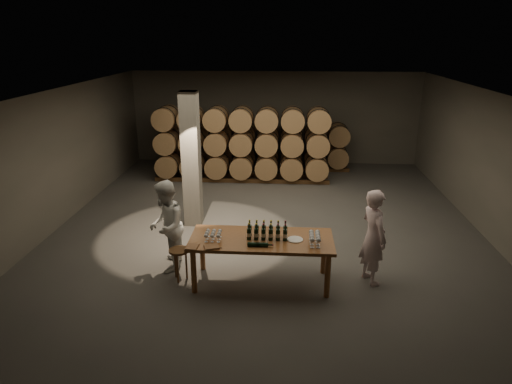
# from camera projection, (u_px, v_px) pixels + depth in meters

# --- Properties ---
(room) EXTENTS (12.00, 12.00, 12.00)m
(room) POSITION_uv_depth(u_px,v_px,m) (191.00, 160.00, 10.69)
(room) COLOR #53504D
(room) RESTS_ON ground
(tasting_table) EXTENTS (2.60, 1.10, 0.90)m
(tasting_table) POSITION_uv_depth(u_px,v_px,m) (261.00, 243.00, 8.30)
(tasting_table) COLOR brown
(tasting_table) RESTS_ON ground
(barrel_stack_back) EXTENTS (6.26, 0.95, 1.57)m
(barrel_stack_back) POSITION_uv_depth(u_px,v_px,m) (257.00, 144.00, 15.58)
(barrel_stack_back) COLOR brown
(barrel_stack_back) RESTS_ON ground
(barrel_stack_front) EXTENTS (5.48, 0.95, 2.31)m
(barrel_stack_front) POSITION_uv_depth(u_px,v_px,m) (242.00, 143.00, 14.16)
(barrel_stack_front) COLOR brown
(barrel_stack_front) RESTS_ON ground
(bottle_cluster) EXTENTS (0.73, 0.23, 0.32)m
(bottle_cluster) POSITION_uv_depth(u_px,v_px,m) (267.00, 232.00, 8.23)
(bottle_cluster) COLOR black
(bottle_cluster) RESTS_ON tasting_table
(lying_bottles) EXTENTS (0.45, 0.08, 0.08)m
(lying_bottles) POSITION_uv_depth(u_px,v_px,m) (258.00, 245.00, 7.93)
(lying_bottles) COLOR black
(lying_bottles) RESTS_ON tasting_table
(glass_cluster_left) EXTENTS (0.30, 0.30, 0.16)m
(glass_cluster_left) POSITION_uv_depth(u_px,v_px,m) (213.00, 234.00, 8.18)
(glass_cluster_left) COLOR silver
(glass_cluster_left) RESTS_ON tasting_table
(glass_cluster_right) EXTENTS (0.20, 0.42, 0.19)m
(glass_cluster_right) POSITION_uv_depth(u_px,v_px,m) (315.00, 236.00, 8.02)
(glass_cluster_right) COLOR silver
(glass_cluster_right) RESTS_ON tasting_table
(plate) EXTENTS (0.29, 0.29, 0.02)m
(plate) POSITION_uv_depth(u_px,v_px,m) (295.00, 239.00, 8.20)
(plate) COLOR white
(plate) RESTS_ON tasting_table
(notebook_near) EXTENTS (0.30, 0.27, 0.03)m
(notebook_near) POSITION_uv_depth(u_px,v_px,m) (212.00, 247.00, 7.90)
(notebook_near) COLOR brown
(notebook_near) RESTS_ON tasting_table
(notebook_corner) EXTENTS (0.21, 0.26, 0.02)m
(notebook_corner) POSITION_uv_depth(u_px,v_px,m) (192.00, 247.00, 7.91)
(notebook_corner) COLOR brown
(notebook_corner) RESTS_ON tasting_table
(pen) EXTENTS (0.14, 0.04, 0.01)m
(pen) POSITION_uv_depth(u_px,v_px,m) (218.00, 248.00, 7.89)
(pen) COLOR black
(pen) RESTS_ON tasting_table
(stool) EXTENTS (0.37, 0.37, 0.62)m
(stool) POSITION_uv_depth(u_px,v_px,m) (179.00, 255.00, 8.49)
(stool) COLOR brown
(stool) RESTS_ON ground
(person_man) EXTENTS (0.65, 0.78, 1.82)m
(person_man) POSITION_uv_depth(u_px,v_px,m) (373.00, 237.00, 8.31)
(person_man) COLOR white
(person_man) RESTS_ON ground
(person_woman) EXTENTS (0.77, 0.94, 1.80)m
(person_woman) POSITION_uv_depth(u_px,v_px,m) (166.00, 226.00, 8.78)
(person_woman) COLOR white
(person_woman) RESTS_ON ground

